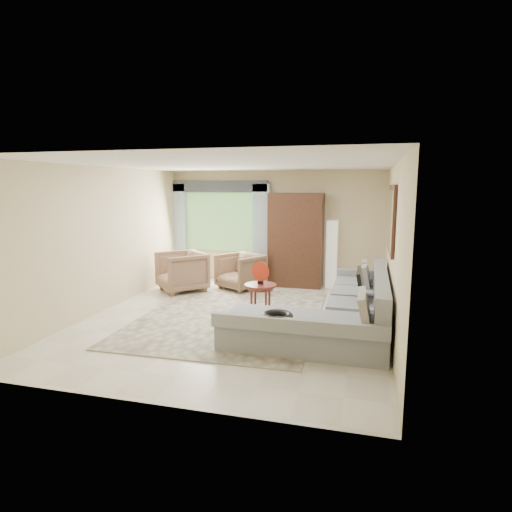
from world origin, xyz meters
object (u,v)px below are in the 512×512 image
(tv_screen, at_px, (361,285))
(coffee_table, at_px, (260,299))
(potted_plant, at_px, (191,269))
(armchair_right, at_px, (241,272))
(floor_lamp, at_px, (332,254))
(armchair_left, at_px, (182,272))
(armoire, at_px, (296,240))
(sectional_sofa, at_px, (342,314))

(tv_screen, bearing_deg, coffee_table, 170.53)
(coffee_table, bearing_deg, potted_plant, 134.56)
(armchair_right, distance_m, floor_lamp, 2.07)
(armchair_left, bearing_deg, potted_plant, 147.76)
(armoire, bearing_deg, tv_screen, -60.85)
(armoire, xyz_separation_m, floor_lamp, (0.80, 0.06, -0.30))
(armchair_right, relative_size, floor_lamp, 0.58)
(sectional_sofa, xyz_separation_m, armchair_right, (-2.34, 2.24, 0.11))
(tv_screen, height_order, armchair_left, tv_screen)
(armchair_right, relative_size, potted_plant, 1.74)
(armoire, distance_m, floor_lamp, 0.86)
(sectional_sofa, relative_size, tv_screen, 4.68)
(sectional_sofa, xyz_separation_m, coffee_table, (-1.44, 0.49, 0.01))
(tv_screen, distance_m, armoire, 3.10)
(coffee_table, height_order, potted_plant, coffee_table)
(sectional_sofa, distance_m, armchair_left, 3.94)
(tv_screen, distance_m, armchair_right, 3.32)
(armchair_left, bearing_deg, armoire, 71.24)
(tv_screen, bearing_deg, potted_plant, 146.68)
(sectional_sofa, height_order, armchair_right, sectional_sofa)
(sectional_sofa, xyz_separation_m, armoire, (-1.23, 2.90, 0.77))
(tv_screen, height_order, armchair_right, tv_screen)
(tv_screen, bearing_deg, floor_lamp, 104.28)
(armchair_right, xyz_separation_m, potted_plant, (-1.44, 0.64, -0.15))
(potted_plant, bearing_deg, armchair_right, -23.76)
(coffee_table, distance_m, armchair_left, 2.43)
(potted_plant, bearing_deg, armoire, 0.59)
(coffee_table, height_order, armoire, armoire)
(sectional_sofa, bearing_deg, floor_lamp, 98.33)
(potted_plant, height_order, armoire, armoire)
(armchair_left, bearing_deg, coffee_table, 13.48)
(tv_screen, height_order, armoire, armoire)
(armoire, bearing_deg, potted_plant, -179.41)
(armchair_left, height_order, armchair_right, armchair_left)
(floor_lamp, bearing_deg, armchair_right, -159.25)
(potted_plant, bearing_deg, sectional_sofa, -37.19)
(coffee_table, relative_size, potted_plant, 1.12)
(armchair_left, bearing_deg, armchair_right, 66.93)
(armchair_right, xyz_separation_m, armoire, (1.11, 0.66, 0.66))
(armchair_right, height_order, floor_lamp, floor_lamp)
(sectional_sofa, distance_m, floor_lamp, 3.03)
(tv_screen, height_order, potted_plant, tv_screen)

